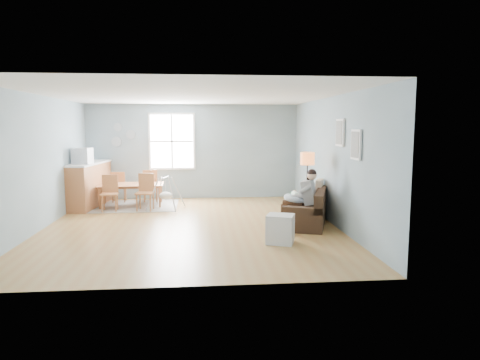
{
  "coord_description": "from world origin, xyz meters",
  "views": [
    {
      "loc": [
        0.23,
        -8.88,
        2.07
      ],
      "look_at": [
        1.0,
        -0.38,
        1.0
      ],
      "focal_mm": 32.0,
      "sensor_mm": 36.0,
      "label": 1
    }
  ],
  "objects": [
    {
      "name": "window",
      "position": [
        -0.6,
        3.46,
        1.65
      ],
      "size": [
        1.32,
        0.08,
        1.62
      ],
      "color": "white",
      "rests_on": "room"
    },
    {
      "name": "chair_ne",
      "position": [
        -1.17,
        2.94,
        0.51
      ],
      "size": [
        0.43,
        0.43,
        0.9
      ],
      "color": "#976134",
      "rests_on": "rug"
    },
    {
      "name": "chair_sw",
      "position": [
        -2.02,
        1.76,
        0.5
      ],
      "size": [
        0.43,
        0.43,
        0.89
      ],
      "color": "#976134",
      "rests_on": "rug"
    },
    {
      "name": "counter",
      "position": [
        -2.7,
        2.43,
        0.58
      ],
      "size": [
        0.81,
        2.1,
        1.15
      ],
      "color": "brown",
      "rests_on": "room"
    },
    {
      "name": "chair_se",
      "position": [
        -1.16,
        1.77,
        0.52
      ],
      "size": [
        0.45,
        0.45,
        0.91
      ],
      "color": "#976134",
      "rests_on": "rug"
    },
    {
      "name": "toddler",
      "position": [
        2.49,
        0.12,
        0.63
      ],
      "size": [
        0.49,
        0.3,
        0.73
      ],
      "color": "white",
      "rests_on": "sofa"
    },
    {
      "name": "dining_table",
      "position": [
        -1.6,
        2.35,
        0.29
      ],
      "size": [
        1.7,
        1.01,
        0.58
      ],
      "primitive_type": "imported",
      "rotation": [
        0.0,
        0.0,
        0.05
      ],
      "color": "brown",
      "rests_on": "rug"
    },
    {
      "name": "nursing_pillow",
      "position": [
        2.17,
        -0.24,
        0.58
      ],
      "size": [
        0.58,
        0.57,
        0.2
      ],
      "primitive_type": "torus",
      "rotation": [
        0.0,
        0.14,
        -0.21
      ],
      "color": "#A5B9CE",
      "rests_on": "father"
    },
    {
      "name": "beige_pillow",
      "position": [
        2.84,
        0.33,
        0.68
      ],
      "size": [
        0.29,
        0.46,
        0.44
      ],
      "primitive_type": "cube",
      "rotation": [
        0.0,
        0.0,
        -0.41
      ],
      "color": "#BBAC8F",
      "rests_on": "sofa"
    },
    {
      "name": "monitor",
      "position": [
        -2.72,
        2.04,
        1.35
      ],
      "size": [
        0.47,
        0.45,
        0.39
      ],
      "color": "silver",
      "rests_on": "counter"
    },
    {
      "name": "sofa",
      "position": [
        2.5,
        -0.07,
        0.27
      ],
      "size": [
        1.36,
        2.02,
        0.75
      ],
      "color": "black",
      "rests_on": "room"
    },
    {
      "name": "floor_lamp",
      "position": [
        2.53,
        0.23,
        1.25
      ],
      "size": [
        0.3,
        0.3,
        1.51
      ],
      "color": "black",
      "rests_on": "room"
    },
    {
      "name": "father",
      "position": [
        2.3,
        -0.28,
        0.64
      ],
      "size": [
        0.91,
        0.65,
        1.21
      ],
      "color": "#959597",
      "rests_on": "sofa"
    },
    {
      "name": "green_throw",
      "position": [
        2.63,
        0.54,
        0.48
      ],
      "size": [
        1.09,
        1.03,
        0.04
      ],
      "primitive_type": "cube",
      "rotation": [
        0.0,
        0.0,
        -0.46
      ],
      "color": "#124F23",
      "rests_on": "sofa"
    },
    {
      "name": "baby_swing",
      "position": [
        -0.67,
        1.83,
        0.37
      ],
      "size": [
        0.97,
        0.98,
        0.81
      ],
      "color": "silver",
      "rests_on": "room"
    },
    {
      "name": "storage_cube",
      "position": [
        1.61,
        -1.54,
        0.26
      ],
      "size": [
        0.58,
        0.55,
        0.51
      ],
      "color": "silver",
      "rests_on": "room"
    },
    {
      "name": "infant",
      "position": [
        2.17,
        -0.2,
        0.67
      ],
      "size": [
        0.13,
        0.35,
        0.13
      ],
      "color": "white",
      "rests_on": "nursing_pillow"
    },
    {
      "name": "wall_plates",
      "position": [
        -2.0,
        3.47,
        1.83
      ],
      "size": [
        0.67,
        0.02,
        0.66
      ],
      "color": "#8D9CA9",
      "rests_on": "room"
    },
    {
      "name": "rug",
      "position": [
        -1.6,
        2.35,
        0.01
      ],
      "size": [
        2.39,
        1.83,
        0.01
      ],
      "primitive_type": "cube",
      "rotation": [
        0.0,
        0.0,
        0.01
      ],
      "color": "gray",
      "rests_on": "room"
    },
    {
      "name": "chair_nw",
      "position": [
        -2.03,
        2.93,
        0.48
      ],
      "size": [
        0.41,
        0.41,
        0.85
      ],
      "color": "#976134",
      "rests_on": "rug"
    },
    {
      "name": "room",
      "position": [
        0.0,
        0.0,
        2.42
      ],
      "size": [
        8.4,
        9.4,
        3.9
      ],
      "color": "#A8753B"
    },
    {
      "name": "pictures",
      "position": [
        2.97,
        -1.05,
        1.85
      ],
      "size": [
        0.05,
        1.34,
        0.74
      ],
      "color": "white",
      "rests_on": "room"
    }
  ]
}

